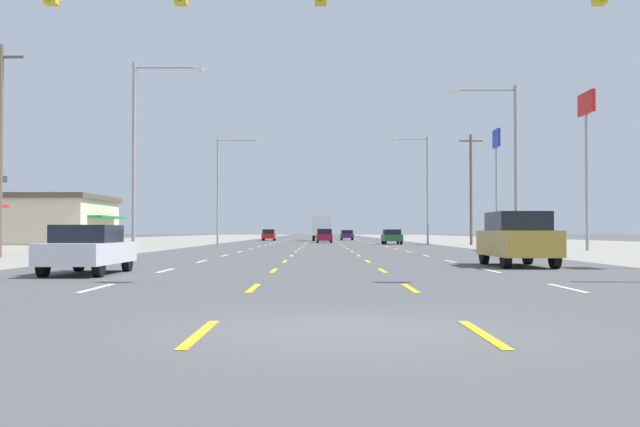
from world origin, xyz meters
The scene contains 21 objects.
ground_plane centered at (0.00, 66.00, 0.00)m, with size 572.00×572.00×0.00m, color #4C4C4F.
lot_apron_left centered at (-24.75, 66.00, 0.00)m, with size 28.00×440.00×0.01m, color gray.
lot_apron_right centered at (24.75, 66.00, 0.00)m, with size 28.00×440.00×0.01m, color gray.
lane_markings centered at (0.00, 104.50, 0.01)m, with size 10.64×227.60×0.01m.
signal_span_wire centered at (-0.26, 8.76, 5.29)m, with size 25.17×0.53×8.99m.
sedan_far_left_nearest centered at (-7.15, 12.55, 0.76)m, with size 1.80×4.50×1.46m.
suv_far_right_near centered at (6.92, 17.60, 1.03)m, with size 1.98×4.90×1.98m.
sedan_far_right_mid centered at (6.84, 64.80, 0.76)m, with size 1.80×4.50×1.46m.
hatchback_center_turn_midfar centered at (0.23, 73.36, 0.78)m, with size 1.72×3.90×1.54m.
box_truck_center_turn_far centered at (-0.07, 90.16, 1.84)m, with size 2.40×7.20×3.23m.
hatchback_far_left_farther centered at (-7.23, 93.08, 0.78)m, with size 1.72×3.90×1.54m.
sedan_inner_right_farthest centered at (3.61, 98.65, 0.76)m, with size 1.80×4.50×1.46m.
sedan_center_turn_distant_a centered at (0.15, 124.00, 0.76)m, with size 1.80×4.50×1.46m.
storefront_left_row_2 centered at (-28.41, 65.92, 2.45)m, with size 14.14×13.83×4.86m.
pole_sign_right_row_1 centered at (17.27, 39.65, 8.06)m, with size 0.24×2.73×10.42m.
pole_sign_right_row_2 centered at (16.79, 62.90, 8.51)m, with size 0.24×2.37×11.12m.
streetlight_left_row_0 centered at (-9.80, 30.14, 5.86)m, with size 3.77×0.26×10.25m.
streetlight_right_row_0 centered at (9.79, 30.14, 5.22)m, with size 3.62×0.26×9.05m.
streetlight_left_row_1 centered at (-9.73, 63.07, 5.97)m, with size 4.28×0.26×10.34m.
streetlight_right_row_1 centered at (9.84, 63.07, 5.95)m, with size 3.57×0.26×10.46m.
utility_pole_right_row_1 centered at (13.83, 60.49, 5.36)m, with size 2.20×0.26×10.31m.
Camera 1 is at (-0.26, -9.88, 1.27)m, focal length 42.47 mm.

